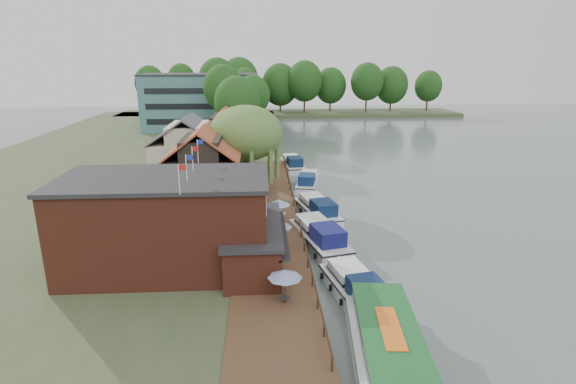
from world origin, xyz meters
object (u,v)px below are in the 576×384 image
object	(u,v)px
umbrella_2	(278,234)
cruiser_3	(308,179)
cruiser_0	(357,285)
umbrella_4	(279,211)
umbrella_0	(285,286)
cottage_b	(189,150)
tour_boat	(391,359)
swan	(392,353)
umbrella_3	(275,220)
cruiser_4	(293,162)
hotel_block	(201,102)
cottage_a	(203,168)
umbrella_1	(271,252)
cruiser_1	(319,233)
pub	(193,222)
cruiser_2	(317,207)
cottage_c	(226,138)
willow	(246,150)

from	to	relation	value
umbrella_2	cruiser_3	xyz separation A→B (m)	(4.84, 21.98, -1.19)
cruiser_0	umbrella_4	bearing A→B (deg)	98.95
umbrella_0	umbrella_2	world-z (taller)	same
cottage_b	cruiser_3	xyz separation A→B (m)	(15.38, -0.03, -4.15)
umbrella_2	tour_boat	xyz separation A→B (m)	(5.32, -15.68, -0.80)
cruiser_3	swan	xyz separation A→B (m)	(1.27, -35.53, -0.88)
umbrella_3	cruiser_4	world-z (taller)	umbrella_3
cruiser_0	swan	bearing A→B (deg)	-94.43
hotel_block	cottage_b	bearing A→B (deg)	-85.03
cottage_a	umbrella_1	xyz separation A→B (m)	(6.89, -15.54, -2.96)
swan	cottage_a	bearing A→B (deg)	118.11
umbrella_3	cruiser_1	size ratio (longest dim) A/B	0.23
umbrella_3	swan	distance (m)	18.25
cruiser_4	umbrella_1	bearing A→B (deg)	-102.74
umbrella_2	swan	size ratio (longest dim) A/B	5.48
pub	cruiser_3	xyz separation A→B (m)	(11.38, 24.97, -3.55)
umbrella_0	cruiser_2	bearing A→B (deg)	76.72
hotel_block	umbrella_0	bearing A→B (deg)	-79.24
cruiser_2	cruiser_4	size ratio (longest dim) A/B	1.03
cottage_b	swan	bearing A→B (deg)	-64.91
umbrella_4	cruiser_4	size ratio (longest dim) A/B	0.25
umbrella_0	cruiser_3	world-z (taller)	umbrella_0
cruiser_1	tour_boat	xyz separation A→B (m)	(1.44, -18.27, 0.22)
cottage_b	swan	xyz separation A→B (m)	(16.65, -35.56, -5.03)
tour_boat	cottage_b	bearing A→B (deg)	118.60
cottage_c	cottage_b	bearing A→B (deg)	-113.96
cottage_c	cruiser_0	xyz separation A→B (m)	(11.83, -38.20, -4.08)
cottage_c	cruiser_2	distance (m)	23.96
cruiser_0	swan	size ratio (longest dim) A/B	22.04
hotel_block	umbrella_0	xyz separation A→B (m)	(14.64, -77.09, -4.86)
cottage_a	tour_boat	world-z (taller)	cottage_a
cruiser_2	umbrella_4	bearing A→B (deg)	-148.20
cruiser_0	tour_boat	size ratio (longest dim) A/B	0.71
cruiser_3	cruiser_2	bearing A→B (deg)	-79.34
pub	cottage_b	bearing A→B (deg)	99.09
cottage_c	umbrella_3	bearing A→B (deg)	-76.89
cruiser_4	tour_boat	world-z (taller)	tour_boat
pub	umbrella_4	distance (m)	11.52
cruiser_2	cruiser_3	size ratio (longest dim) A/B	1.07
cruiser_0	umbrella_1	bearing A→B (deg)	136.62
umbrella_1	tour_boat	bearing A→B (deg)	-63.84
cottage_a	cruiser_1	bearing A→B (deg)	-39.54
cottage_b	cruiser_0	xyz separation A→B (m)	(15.83, -29.20, -4.08)
umbrella_3	umbrella_1	bearing A→B (deg)	-94.27
cottage_b	cruiser_3	world-z (taller)	cottage_b
cruiser_4	willow	bearing A→B (deg)	-119.55
hotel_block	willow	world-z (taller)	hotel_block
cruiser_1	cruiser_2	distance (m)	7.69
umbrella_0	willow	bearing A→B (deg)	96.87
umbrella_3	cruiser_0	bearing A→B (deg)	-63.07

